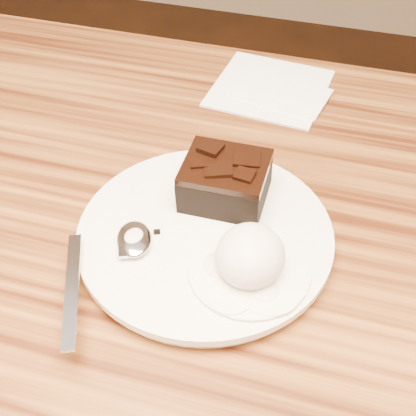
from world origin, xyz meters
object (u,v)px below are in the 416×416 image
(spoon, at_px, (134,240))
(napkin, at_px, (270,87))
(ice_cream_scoop, at_px, (250,256))
(plate, at_px, (205,238))
(brownie, at_px, (225,183))

(spoon, distance_m, napkin, 0.32)
(ice_cream_scoop, xyz_separation_m, napkin, (-0.05, 0.32, -0.04))
(plate, height_order, spoon, spoon)
(plate, xyz_separation_m, napkin, (0.00, 0.28, -0.01))
(plate, height_order, ice_cream_scoop, ice_cream_scoop)
(ice_cream_scoop, bearing_deg, napkin, 98.27)
(plate, bearing_deg, spoon, -149.43)
(brownie, xyz_separation_m, ice_cream_scoop, (0.04, -0.08, 0.00))
(plate, xyz_separation_m, brownie, (0.01, 0.05, 0.03))
(spoon, bearing_deg, ice_cream_scoop, -23.78)
(plate, distance_m, ice_cream_scoop, 0.07)
(ice_cream_scoop, height_order, napkin, ice_cream_scoop)
(brownie, relative_size, spoon, 0.44)
(spoon, height_order, napkin, spoon)
(spoon, bearing_deg, napkin, 56.21)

